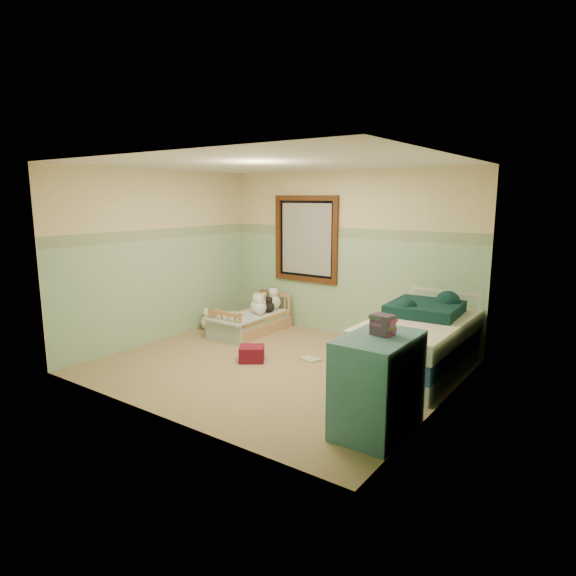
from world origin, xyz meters
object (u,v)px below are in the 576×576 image
Objects in this scene: floor_book at (310,359)px; red_pillow at (252,354)px; plush_floor_tan at (213,328)px; twin_bed_frame at (418,363)px; plush_floor_cream at (208,322)px; dresser at (378,384)px; toddler_bed_frame at (252,327)px.

red_pillow is at bearing -128.46° from floor_book.
plush_floor_tan is 0.80× the size of red_pillow.
floor_book is at bearing -2.47° from plush_floor_tan.
twin_bed_frame is at bearing 5.95° from plush_floor_tan.
dresser is (3.73, -1.59, 0.33)m from plush_floor_cream.
plush_floor_cream reaches higher than red_pillow.
red_pillow is (-2.16, 0.81, -0.35)m from dresser.
plush_floor_tan is at bearing -169.58° from floor_book.
dresser is 2.07m from floor_book.
plush_floor_cream is at bearing -178.30° from twin_bed_frame.
floor_book is at bearing -162.71° from twin_bed_frame.
dresser is at bearing -26.69° from floor_book.
toddler_bed_frame is 0.62m from plush_floor_tan.
toddler_bed_frame is 5.24× the size of floor_book.
dresser is at bearing -20.62° from red_pillow.
red_pillow reaches higher than floor_book.
dresser is (0.26, -1.70, 0.34)m from twin_bed_frame.
floor_book is at bearing 140.42° from dresser.
plush_floor_tan reaches higher than red_pillow.
toddler_bed_frame is 2.80m from twin_bed_frame.
toddler_bed_frame is 5.02× the size of plush_floor_tan.
red_pillow reaches higher than toddler_bed_frame.
twin_bed_frame is at bearing 1.70° from plush_floor_cream.
toddler_bed_frame is 3.60m from dresser.
toddler_bed_frame is 4.03× the size of red_pillow.
toddler_bed_frame reaches higher than floor_book.
floor_book is at bearing -21.79° from toddler_bed_frame.
toddler_bed_frame is at bearing 23.36° from plush_floor_cream.
dresser reaches higher than toddler_bed_frame.
dresser reaches higher than twin_bed_frame.
plush_floor_cream reaches higher than toddler_bed_frame.
twin_bed_frame is (3.46, 0.10, -0.01)m from plush_floor_cream.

